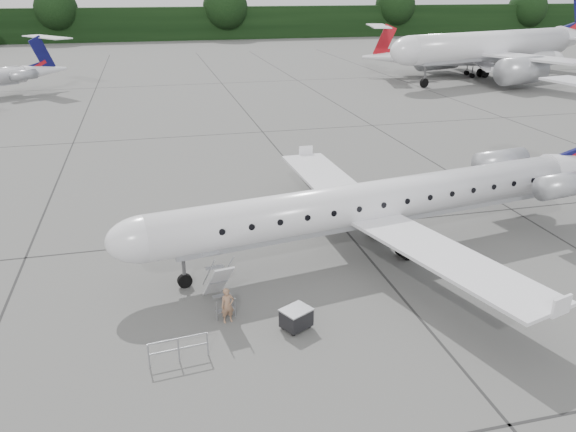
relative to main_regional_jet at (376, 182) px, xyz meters
name	(u,v)px	position (x,y,z in m)	size (l,w,h in m)	color
ground	(439,266)	(2.62, -2.49, -3.86)	(320.00, 320.00, 0.00)	#5C5C59
treeline	(196,23)	(2.62, 127.51, 0.14)	(260.00, 4.00, 8.00)	black
main_regional_jet	(376,182)	(0.00, 0.00, 0.00)	(30.12, 21.69, 7.72)	white
airstair	(218,282)	(-8.67, -3.70, -2.65)	(0.85, 2.30, 2.42)	white
passenger	(228,306)	(-8.46, -4.99, -3.08)	(0.57, 0.37, 1.57)	#946C51
safety_railing	(179,350)	(-10.63, -7.21, -3.36)	(2.20, 0.08, 1.00)	#919499
baggage_cart	(296,318)	(-5.81, -6.15, -3.38)	(1.12, 0.91, 0.97)	black
bg_narrowbody	(493,31)	(38.01, 49.99, 3.14)	(39.03, 28.10, 14.01)	white
bg_regional_right	(479,51)	(38.64, 53.88, -0.04)	(29.13, 20.97, 7.64)	white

